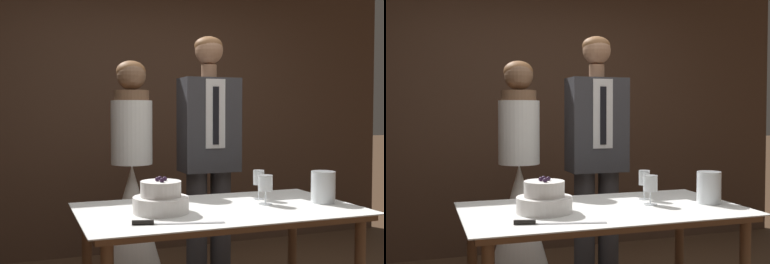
{
  "view_description": "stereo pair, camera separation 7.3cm",
  "coord_description": "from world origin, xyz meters",
  "views": [
    {
      "loc": [
        -1.03,
        -2.33,
        1.31
      ],
      "look_at": [
        -0.03,
        0.44,
        1.19
      ],
      "focal_mm": 45.0,
      "sensor_mm": 36.0,
      "label": 1
    },
    {
      "loc": [
        -0.96,
        -2.35,
        1.31
      ],
      "look_at": [
        -0.03,
        0.44,
        1.19
      ],
      "focal_mm": 45.0,
      "sensor_mm": 36.0,
      "label": 2
    }
  ],
  "objects": [
    {
      "name": "hurricane_candle",
      "position": [
        0.58,
        -0.04,
        0.89
      ],
      "size": [
        0.13,
        0.13,
        0.18
      ],
      "color": "silver",
      "rests_on": "cake_table"
    },
    {
      "name": "bride",
      "position": [
        -0.31,
        0.87,
        0.61
      ],
      "size": [
        0.54,
        0.54,
        1.66
      ],
      "color": "white",
      "rests_on": "ground_plane"
    },
    {
      "name": "cake_table",
      "position": [
        -0.03,
        0.02,
        0.71
      ],
      "size": [
        1.49,
        0.84,
        0.8
      ],
      "color": "brown",
      "rests_on": "ground_plane"
    },
    {
      "name": "wine_glass_middle",
      "position": [
        0.25,
        0.02,
        0.91
      ],
      "size": [
        0.08,
        0.08,
        0.16
      ],
      "color": "silver",
      "rests_on": "cake_table"
    },
    {
      "name": "tiered_cake",
      "position": [
        -0.36,
        0.01,
        0.87
      ],
      "size": [
        0.29,
        0.29,
        0.18
      ],
      "color": "white",
      "rests_on": "cake_table"
    },
    {
      "name": "wall_back",
      "position": [
        0.0,
        2.14,
        1.46
      ],
      "size": [
        5.46,
        0.12,
        2.92
      ],
      "primitive_type": "cube",
      "color": "#513828",
      "rests_on": "ground_plane"
    },
    {
      "name": "cake_knife",
      "position": [
        -0.43,
        -0.24,
        0.81
      ],
      "size": [
        0.42,
        0.12,
        0.02
      ],
      "rotation": [
        0.0,
        0.0,
        -0.24
      ],
      "color": "silver",
      "rests_on": "cake_table"
    },
    {
      "name": "wine_glass_near",
      "position": [
        0.29,
        0.17,
        0.93
      ],
      "size": [
        0.06,
        0.06,
        0.17
      ],
      "color": "silver",
      "rests_on": "cake_table"
    },
    {
      "name": "groom",
      "position": [
        0.25,
        0.87,
        1.03
      ],
      "size": [
        0.41,
        0.25,
        1.85
      ],
      "color": "#38383D",
      "rests_on": "ground_plane"
    }
  ]
}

